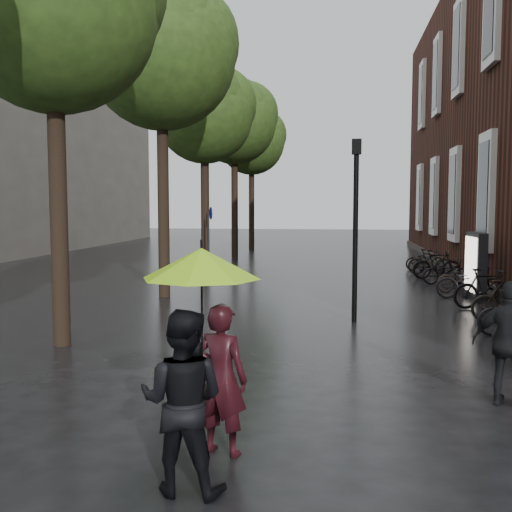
% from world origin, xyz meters
% --- Properties ---
extents(street_trees, '(4.33, 34.03, 8.91)m').
position_xyz_m(street_trees, '(-3.99, 15.91, 6.34)').
color(street_trees, black).
rests_on(street_trees, ground).
extents(person_burgundy, '(0.68, 0.54, 1.61)m').
position_xyz_m(person_burgundy, '(-0.19, 2.61, 0.80)').
color(person_burgundy, black).
rests_on(person_burgundy, ground).
extents(person_black, '(0.86, 0.69, 1.70)m').
position_xyz_m(person_black, '(-0.38, 1.74, 0.85)').
color(person_black, black).
rests_on(person_black, ground).
extents(lime_umbrella, '(1.17, 1.17, 1.71)m').
position_xyz_m(lime_umbrella, '(-0.30, 2.19, 2.06)').
color(lime_umbrella, black).
rests_on(lime_umbrella, ground).
extents(pedestrian_walking, '(1.04, 0.74, 1.64)m').
position_xyz_m(pedestrian_walking, '(3.25, 4.60, 0.82)').
color(pedestrian_walking, black).
rests_on(pedestrian_walking, ground).
extents(parked_bicycles, '(2.02, 15.73, 1.03)m').
position_xyz_m(parked_bicycles, '(4.58, 13.59, 0.46)').
color(parked_bicycles, black).
rests_on(parked_bicycles, ground).
extents(ad_lightbox, '(0.28, 1.23, 1.85)m').
position_xyz_m(ad_lightbox, '(4.78, 13.70, 0.93)').
color(ad_lightbox, black).
rests_on(ad_lightbox, ground).
extents(lamp_post, '(0.21, 0.21, 4.05)m').
position_xyz_m(lamp_post, '(1.38, 10.00, 2.46)').
color(lamp_post, black).
rests_on(lamp_post, ground).
extents(cycle_sign, '(0.13, 0.46, 2.53)m').
position_xyz_m(cycle_sign, '(-3.73, 18.30, 1.67)').
color(cycle_sign, '#262628').
rests_on(cycle_sign, ground).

